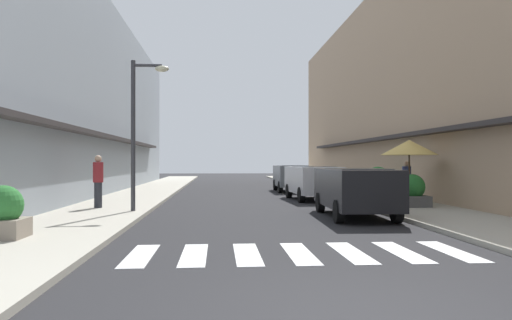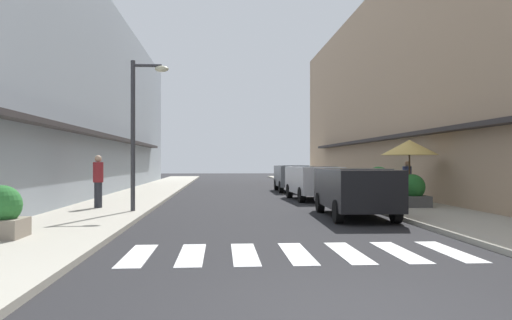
{
  "view_description": "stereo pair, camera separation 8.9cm",
  "coord_description": "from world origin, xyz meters",
  "views": [
    {
      "loc": [
        -1.46,
        -5.09,
        1.67
      ],
      "look_at": [
        -0.1,
        12.99,
        1.73
      ],
      "focal_mm": 34.86,
      "sensor_mm": 36.0,
      "label": 1
    },
    {
      "loc": [
        -1.38,
        -5.09,
        1.67
      ],
      "look_at": [
        -0.1,
        12.99,
        1.73
      ],
      "focal_mm": 34.86,
      "sensor_mm": 36.0,
      "label": 2
    }
  ],
  "objects": [
    {
      "name": "planter_far",
      "position": [
        5.74,
        16.93,
        0.77
      ],
      "size": [
        1.07,
        1.07,
        1.33
      ],
      "color": "gray",
      "rests_on": "sidewalk_right"
    },
    {
      "name": "pedestrian_walking_near",
      "position": [
        -5.52,
        11.99,
        1.06
      ],
      "size": [
        0.34,
        0.34,
        1.77
      ],
      "rotation": [
        0.0,
        0.0,
        5.78
      ],
      "color": "#282B33",
      "rests_on": "sidewalk_left"
    },
    {
      "name": "building_row_left",
      "position": [
        -9.23,
        18.86,
        4.79
      ],
      "size": [
        5.5,
        41.73,
        9.58
      ],
      "color": "#939EA8",
      "rests_on": "ground_plane"
    },
    {
      "name": "planter_midblock",
      "position": [
        5.23,
        11.64,
        0.62
      ],
      "size": [
        1.01,
        1.01,
        1.12
      ],
      "color": "#4C4C4C",
      "rests_on": "sidewalk_right"
    },
    {
      "name": "ground_plane",
      "position": [
        0.0,
        17.66,
        0.0
      ],
      "size": [
        97.11,
        97.11,
        0.0
      ],
      "primitive_type": "plane",
      "color": "#232326"
    },
    {
      "name": "pedestrian_walking_far",
      "position": [
        5.81,
        13.64,
        0.95
      ],
      "size": [
        0.34,
        0.34,
        1.58
      ],
      "rotation": [
        0.0,
        0.0,
        1.47
      ],
      "color": "#282B33",
      "rests_on": "sidewalk_right"
    },
    {
      "name": "building_row_right",
      "position": [
        9.23,
        18.86,
        5.41
      ],
      "size": [
        5.5,
        41.73,
        10.82
      ],
      "color": "tan",
      "rests_on": "ground_plane"
    },
    {
      "name": "crosswalk",
      "position": [
        -0.0,
        3.85,
        0.01
      ],
      "size": [
        6.15,
        2.2,
        0.01
      ],
      "color": "silver",
      "rests_on": "ground_plane"
    },
    {
      "name": "parked_car_near",
      "position": [
        2.64,
        9.58,
        0.92
      ],
      "size": [
        1.93,
        4.55,
        1.47
      ],
      "color": "black",
      "rests_on": "ground_plane"
    },
    {
      "name": "sidewalk_right",
      "position": [
        5.21,
        17.66,
        0.06
      ],
      "size": [
        3.05,
        61.8,
        0.12
      ],
      "primitive_type": "cube",
      "color": "#ADA899",
      "rests_on": "ground_plane"
    },
    {
      "name": "parked_car_mid",
      "position": [
        2.64,
        16.31,
        0.92
      ],
      "size": [
        1.96,
        4.2,
        1.47
      ],
      "color": "silver",
      "rests_on": "ground_plane"
    },
    {
      "name": "planter_corner",
      "position": [
        -5.84,
        5.35,
        0.62
      ],
      "size": [
        0.87,
        0.87,
        1.08
      ],
      "color": "gray",
      "rests_on": "sidewalk_left"
    },
    {
      "name": "sidewalk_left",
      "position": [
        -5.21,
        17.66,
        0.06
      ],
      "size": [
        3.05,
        61.8,
        0.12
      ],
      "primitive_type": "cube",
      "color": "#ADA899",
      "rests_on": "ground_plane"
    },
    {
      "name": "street_lamp",
      "position": [
        -3.95,
        10.82,
        3.07
      ],
      "size": [
        1.19,
        0.28,
        4.75
      ],
      "color": "#38383D",
      "rests_on": "sidewalk_left"
    },
    {
      "name": "parked_car_far",
      "position": [
        2.64,
        22.46,
        0.92
      ],
      "size": [
        1.85,
        4.02,
        1.47
      ],
      "color": "#4C5156",
      "rests_on": "ground_plane"
    },
    {
      "name": "cafe_umbrella",
      "position": [
        5.48,
        12.55,
        2.18
      ],
      "size": [
        2.05,
        2.05,
        2.35
      ],
      "color": "#262626",
      "rests_on": "sidewalk_right"
    }
  ]
}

